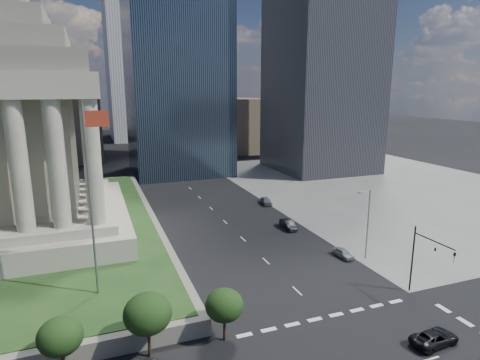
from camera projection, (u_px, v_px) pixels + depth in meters
name	position (u px, v px, depth m)	size (l,w,h in m)	color
ground	(170.00, 169.00, 120.41)	(500.00, 500.00, 0.00)	black
sidewalk_ne	(384.00, 185.00, 99.48)	(68.00, 90.00, 0.03)	slate
flagpole	(91.00, 191.00, 40.61)	(2.52, 0.24, 20.00)	slate
midrise_glass	(176.00, 64.00, 109.94)	(26.00, 26.00, 60.00)	black
building_filler_ne	(236.00, 124.00, 156.53)	(20.00, 30.00, 20.00)	brown
building_filler_nw	(63.00, 118.00, 134.57)	(24.00, 30.00, 28.00)	brown
traffic_signal_ne	(425.00, 255.00, 44.59)	(0.30, 5.74, 8.00)	black
street_lamp_north	(367.00, 220.00, 55.12)	(2.13, 0.22, 10.00)	slate
pickup_truck	(435.00, 338.00, 37.22)	(2.21, 4.80, 1.33)	black
parked_sedan_near	(343.00, 253.00, 56.65)	(3.69, 1.49, 1.26)	gray
parked_sedan_mid	(288.00, 224.00, 68.33)	(1.60, 4.60, 1.52)	black
parked_sedan_far	(266.00, 201.00, 82.83)	(1.76, 4.38, 1.49)	slate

